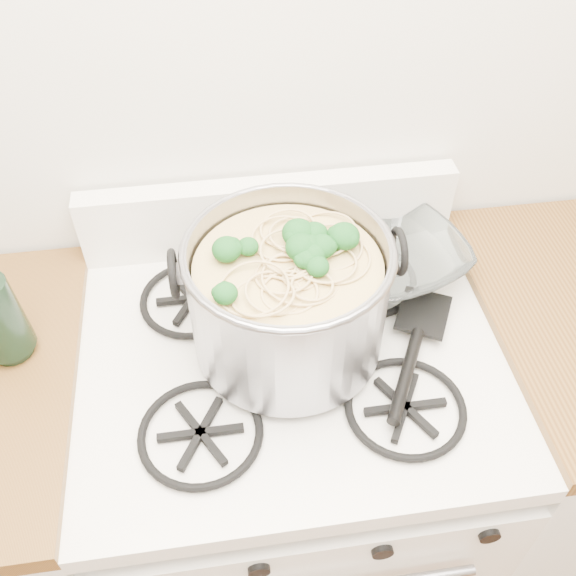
{
  "coord_description": "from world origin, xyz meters",
  "views": [
    {
      "loc": [
        -0.11,
        0.55,
        1.82
      ],
      "look_at": [
        -0.0,
        1.28,
        1.06
      ],
      "focal_mm": 40.0,
      "sensor_mm": 36.0,
      "label": 1
    }
  ],
  "objects_px": {
    "stock_pot": "(288,298)",
    "spatula": "(424,310)",
    "glass_bowl": "(388,263)",
    "gas_range": "(291,478)"
  },
  "relations": [
    {
      "from": "stock_pot",
      "to": "spatula",
      "type": "height_order",
      "value": "stock_pot"
    },
    {
      "from": "stock_pot",
      "to": "glass_bowl",
      "type": "height_order",
      "value": "stock_pot"
    },
    {
      "from": "spatula",
      "to": "glass_bowl",
      "type": "height_order",
      "value": "glass_bowl"
    },
    {
      "from": "gas_range",
      "to": "glass_bowl",
      "type": "relative_size",
      "value": 8.2
    },
    {
      "from": "stock_pot",
      "to": "spatula",
      "type": "xyz_separation_m",
      "value": [
        0.26,
        0.02,
        -0.1
      ]
    },
    {
      "from": "gas_range",
      "to": "spatula",
      "type": "distance_m",
      "value": 0.56
    },
    {
      "from": "gas_range",
      "to": "spatula",
      "type": "relative_size",
      "value": 2.98
    },
    {
      "from": "spatula",
      "to": "stock_pot",
      "type": "bearing_deg",
      "value": -147.25
    },
    {
      "from": "spatula",
      "to": "glass_bowl",
      "type": "relative_size",
      "value": 2.75
    },
    {
      "from": "stock_pot",
      "to": "glass_bowl",
      "type": "bearing_deg",
      "value": 34.38
    }
  ]
}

